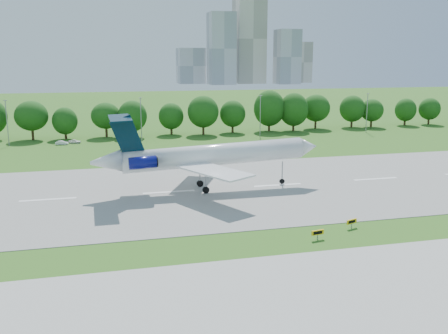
% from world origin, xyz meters
% --- Properties ---
extents(ground, '(600.00, 600.00, 0.00)m').
position_xyz_m(ground, '(0.00, 0.00, 0.00)').
color(ground, '#30651A').
rests_on(ground, ground).
extents(runway, '(400.00, 45.00, 0.08)m').
position_xyz_m(runway, '(0.00, 25.00, 0.04)').
color(runway, gray).
rests_on(runway, ground).
extents(taxiway, '(400.00, 23.00, 0.08)m').
position_xyz_m(taxiway, '(0.00, -18.00, 0.04)').
color(taxiway, '#ADADA8').
rests_on(taxiway, ground).
extents(tree_line, '(288.40, 8.40, 10.40)m').
position_xyz_m(tree_line, '(0.00, 92.00, 6.19)').
color(tree_line, '#382314').
rests_on(tree_line, ground).
extents(light_poles, '(175.90, 0.25, 12.19)m').
position_xyz_m(light_poles, '(-2.50, 82.00, 6.34)').
color(light_poles, gray).
rests_on(light_poles, ground).
extents(skyline, '(127.00, 52.00, 80.00)m').
position_xyz_m(skyline, '(100.16, 390.61, 30.46)').
color(skyline, '#B2B2B7').
rests_on(skyline, ground).
extents(airliner, '(40.78, 29.78, 13.72)m').
position_xyz_m(airliner, '(-13.87, 24.95, 6.36)').
color(airliner, white).
rests_on(airliner, ground).
extents(taxi_sign_left, '(1.81, 0.52, 1.27)m').
position_xyz_m(taxi_sign_left, '(-4.51, -2.58, 0.94)').
color(taxi_sign_left, gray).
rests_on(taxi_sign_left, ground).
extents(taxi_sign_centre, '(1.74, 0.78, 1.25)m').
position_xyz_m(taxi_sign_centre, '(1.89, 0.42, 0.92)').
color(taxi_sign_centre, gray).
rests_on(taxi_sign_centre, ground).
extents(service_vehicle_a, '(3.46, 1.72, 1.09)m').
position_xyz_m(service_vehicle_a, '(-41.50, 80.66, 0.54)').
color(service_vehicle_a, white).
rests_on(service_vehicle_a, ground).
extents(service_vehicle_b, '(3.43, 2.18, 1.09)m').
position_xyz_m(service_vehicle_b, '(-38.20, 82.19, 0.54)').
color(service_vehicle_b, white).
rests_on(service_vehicle_b, ground).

